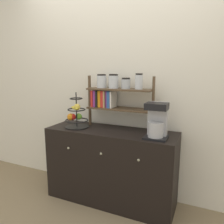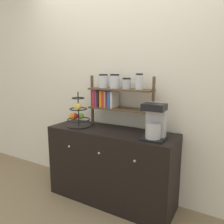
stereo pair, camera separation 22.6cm
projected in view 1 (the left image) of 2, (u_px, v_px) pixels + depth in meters
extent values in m
plane|color=#847051|center=(102.00, 211.00, 2.26)|extent=(12.00, 12.00, 0.00)
cube|color=silver|center=(121.00, 82.00, 2.46)|extent=(7.00, 0.05, 2.60)
cube|color=black|center=(111.00, 166.00, 2.39)|extent=(1.39, 0.46, 0.81)
sphere|color=#B2AD8C|center=(68.00, 148.00, 2.29)|extent=(0.02, 0.02, 0.02)
sphere|color=#B2AD8C|center=(101.00, 154.00, 2.13)|extent=(0.02, 0.02, 0.02)
sphere|color=#B2AD8C|center=(139.00, 160.00, 1.98)|extent=(0.02, 0.02, 0.02)
cube|color=black|center=(156.00, 137.00, 2.04)|extent=(0.21, 0.20, 0.02)
cube|color=#B7B7BC|center=(158.00, 119.00, 2.06)|extent=(0.18, 0.08, 0.32)
cylinder|color=#B7B7BC|center=(156.00, 129.00, 2.01)|extent=(0.14, 0.14, 0.14)
cube|color=black|center=(157.00, 106.00, 1.98)|extent=(0.20, 0.16, 0.06)
cylinder|color=black|center=(77.00, 127.00, 2.43)|extent=(0.26, 0.26, 0.01)
cylinder|color=black|center=(76.00, 110.00, 2.39)|extent=(0.01, 0.01, 0.38)
torus|color=black|center=(77.00, 120.00, 2.42)|extent=(0.26, 0.26, 0.01)
torus|color=black|center=(76.00, 110.00, 2.39)|extent=(0.20, 0.20, 0.01)
torus|color=black|center=(76.00, 99.00, 2.37)|extent=(0.14, 0.14, 0.01)
sphere|color=red|center=(73.00, 117.00, 2.42)|extent=(0.07, 0.07, 0.07)
sphere|color=#6BAD33|center=(79.00, 117.00, 2.44)|extent=(0.07, 0.07, 0.07)
sphere|color=orange|center=(71.00, 117.00, 2.41)|extent=(0.08, 0.08, 0.08)
ellipsoid|color=yellow|center=(75.00, 108.00, 2.36)|extent=(0.15, 0.11, 0.04)
sphere|color=gold|center=(77.00, 107.00, 2.35)|extent=(0.07, 0.07, 0.07)
cube|color=brown|center=(90.00, 101.00, 2.50)|extent=(0.02, 0.02, 0.57)
cube|color=brown|center=(153.00, 105.00, 2.20)|extent=(0.02, 0.02, 0.57)
cube|color=brown|center=(119.00, 109.00, 2.36)|extent=(0.71, 0.20, 0.02)
cube|color=brown|center=(120.00, 89.00, 2.32)|extent=(0.71, 0.20, 0.02)
cube|color=red|center=(95.00, 98.00, 2.46)|extent=(0.02, 0.16, 0.18)
cube|color=#8C338C|center=(97.00, 98.00, 2.45)|extent=(0.02, 0.15, 0.18)
cube|color=black|center=(99.00, 98.00, 2.44)|extent=(0.02, 0.16, 0.18)
cube|color=orange|center=(102.00, 99.00, 2.43)|extent=(0.03, 0.14, 0.18)
cube|color=red|center=(104.00, 99.00, 2.42)|extent=(0.03, 0.14, 0.18)
cube|color=tan|center=(107.00, 99.00, 2.40)|extent=(0.02, 0.16, 0.18)
cube|color=#8C338C|center=(109.00, 99.00, 2.40)|extent=(0.02, 0.12, 0.18)
cube|color=#2D599E|center=(111.00, 99.00, 2.38)|extent=(0.03, 0.16, 0.18)
cube|color=white|center=(113.00, 99.00, 2.37)|extent=(0.02, 0.16, 0.18)
cylinder|color=silver|center=(102.00, 82.00, 2.39)|extent=(0.11, 0.11, 0.13)
cylinder|color=black|center=(102.00, 75.00, 2.38)|extent=(0.09, 0.09, 0.02)
cylinder|color=silver|center=(113.00, 82.00, 2.34)|extent=(0.11, 0.11, 0.14)
cylinder|color=black|center=(113.00, 75.00, 2.32)|extent=(0.10, 0.10, 0.02)
cylinder|color=#ADB2B7|center=(126.00, 84.00, 2.28)|extent=(0.09, 0.09, 0.10)
cylinder|color=black|center=(126.00, 78.00, 2.27)|extent=(0.09, 0.09, 0.02)
cylinder|color=silver|center=(139.00, 82.00, 2.22)|extent=(0.08, 0.08, 0.15)
cylinder|color=black|center=(139.00, 74.00, 2.21)|extent=(0.07, 0.07, 0.02)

